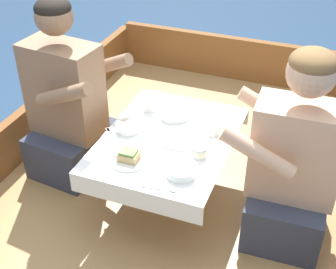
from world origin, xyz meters
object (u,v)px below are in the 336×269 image
Objects in this scene: sandwich at (129,155)px; coffee_cup_port at (215,130)px; person_port at (67,108)px; tin_can at (199,152)px; person_starboard at (292,167)px; coffee_cup_starboard at (150,104)px.

sandwich reaches higher than coffee_cup_port.
tin_can is (0.81, -0.16, 0.02)m from person_port.
person_starboard is at bearing -17.52° from coffee_cup_port.
person_port is 10.89× the size of sandwich.
coffee_cup_port is at bearing 48.88° from sandwich.
person_starboard is 0.84m from coffee_cup_starboard.
coffee_cup_port is 0.99× the size of coffee_cup_starboard.
person_port reaches higher than person_starboard.
person_port is 15.21× the size of tin_can.
coffee_cup_starboard is (-0.40, 0.10, 0.01)m from coffee_cup_port.
tin_can is at bearing 8.73° from person_starboard.
coffee_cup_starboard is at bearing 141.01° from tin_can.
coffee_cup_port is (0.31, 0.36, -0.00)m from sandwich.
coffee_cup_port is at bearing 85.80° from tin_can.
person_port is 0.83m from coffee_cup_port.
coffee_cup_port is (-0.41, 0.13, 0.03)m from person_starboard.
person_starboard reaches higher than coffee_cup_starboard.
sandwich is 0.33m from tin_can.
coffee_cup_port is (0.83, 0.05, 0.02)m from person_port.
coffee_cup_starboard reaches higher than sandwich.
person_port reaches higher than coffee_cup_starboard.
coffee_cup_starboard is at bearing 25.93° from person_port.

